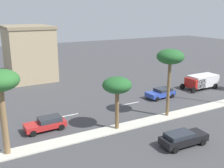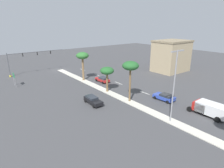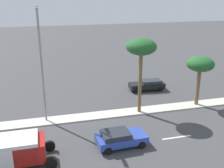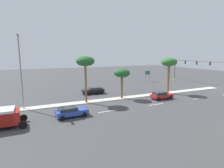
# 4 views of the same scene
# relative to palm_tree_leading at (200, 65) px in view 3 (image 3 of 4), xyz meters

# --- Properties ---
(ground_plane) EXTENTS (160.00, 160.00, 0.00)m
(ground_plane) POSITION_rel_palm_tree_leading_xyz_m (0.00, 8.69, -4.72)
(ground_plane) COLOR #424244
(median_curb) EXTENTS (1.80, 88.26, 0.12)m
(median_curb) POSITION_rel_palm_tree_leading_xyz_m (0.00, 18.50, -4.66)
(median_curb) COLOR beige
(median_curb) RESTS_ON ground
(lane_stripe_front) EXTENTS (0.20, 2.80, 0.01)m
(lane_stripe_front) POSITION_rel_palm_tree_leading_xyz_m (-6.08, 5.58, -4.71)
(lane_stripe_front) COLOR silver
(lane_stripe_front) RESTS_ON ground
(lane_stripe_leading) EXTENTS (0.20, 2.80, 0.01)m
(lane_stripe_leading) POSITION_rel_palm_tree_leading_xyz_m (-6.08, 17.47, -4.71)
(lane_stripe_leading) COLOR silver
(lane_stripe_leading) RESTS_ON ground
(palm_tree_leading) EXTENTS (3.00, 3.00, 5.55)m
(palm_tree_leading) POSITION_rel_palm_tree_leading_xyz_m (0.00, 0.00, 0.00)
(palm_tree_leading) COLOR brown
(palm_tree_leading) RESTS_ON median_curb
(palm_tree_far) EXTENTS (3.08, 3.08, 7.87)m
(palm_tree_far) POSITION_rel_palm_tree_leading_xyz_m (-0.22, 7.00, 2.23)
(palm_tree_far) COLOR brown
(palm_tree_far) RESTS_ON median_curb
(street_lamp_outboard) EXTENTS (2.90, 0.24, 11.00)m
(street_lamp_outboard) POSITION_rel_palm_tree_leading_xyz_m (0.20, 16.71, 1.76)
(street_lamp_outboard) COLOR gray
(street_lamp_outboard) RESTS_ON median_curb
(sedan_blue_outboard) EXTENTS (2.29, 4.27, 1.36)m
(sedan_blue_outboard) POSITION_rel_palm_tree_leading_xyz_m (-6.09, 10.85, -3.98)
(sedan_blue_outboard) COLOR #2D47AD
(sedan_blue_outboard) RESTS_ON ground
(sedan_black_inboard) EXTENTS (2.05, 4.66, 1.37)m
(sedan_black_inboard) POSITION_rel_palm_tree_leading_xyz_m (6.01, 3.55, -3.97)
(sedan_black_inboard) COLOR black
(sedan_black_inboard) RESTS_ON ground
(box_truck) EXTENTS (2.69, 5.99, 2.20)m
(box_truck) POSITION_rel_palm_tree_leading_xyz_m (-6.61, 19.28, -3.46)
(box_truck) COLOR #B21E19
(box_truck) RESTS_ON ground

